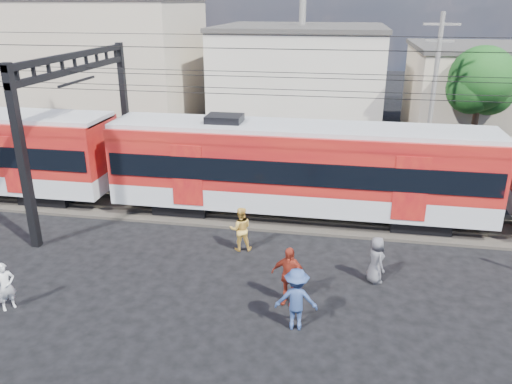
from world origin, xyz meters
TOP-DOWN VIEW (x-y plane):
  - ground at (0.00, 0.00)m, footprint 120.00×120.00m
  - track_bed at (0.00, 8.00)m, footprint 70.00×3.40m
  - rail_near at (0.00, 7.25)m, footprint 70.00×0.12m
  - rail_far at (0.00, 8.75)m, footprint 70.00×0.12m
  - commuter_train at (-0.04, 8.00)m, footprint 50.30×3.08m
  - catenary at (-8.65, 8.00)m, footprint 70.00×9.30m
  - building_west at (-17.00, 24.00)m, footprint 14.28×10.20m
  - building_midwest at (-2.00, 27.00)m, footprint 12.24×12.24m
  - utility_pole_mid at (6.00, 15.00)m, footprint 1.80×0.24m
  - tree_near at (9.19, 18.09)m, footprint 3.82×3.64m
  - pedestrian_a at (-8.38, -0.53)m, footprint 0.64×0.68m
  - pedestrian_b at (-2.08, 4.60)m, footprint 0.98×0.85m
  - pedestrian_c at (0.50, 0.07)m, footprint 1.29×0.80m
  - pedestrian_d at (0.14, 1.30)m, footprint 1.22×0.72m
  - pedestrian_e at (2.88, 3.11)m, footprint 0.83×0.96m

SIDE VIEW (x-z plane):
  - ground at x=0.00m, z-range 0.00..0.00m
  - track_bed at x=0.00m, z-range 0.00..0.12m
  - rail_near at x=0.00m, z-range 0.12..0.24m
  - rail_far at x=0.00m, z-range 0.12..0.24m
  - pedestrian_a at x=-8.38m, z-range 0.00..1.56m
  - pedestrian_e at x=2.88m, z-range 0.00..1.65m
  - pedestrian_b at x=-2.08m, z-range 0.00..1.74m
  - pedestrian_c at x=0.50m, z-range 0.00..1.92m
  - pedestrian_d at x=0.14m, z-range 0.00..1.95m
  - commuter_train at x=-0.04m, z-range 0.31..4.49m
  - building_midwest at x=-2.00m, z-range 0.01..7.31m
  - utility_pole_mid at x=6.00m, z-range 0.28..8.78m
  - building_west at x=-17.00m, z-range 0.01..9.31m
  - tree_near at x=9.19m, z-range 1.30..8.02m
  - catenary at x=-8.65m, z-range 1.38..8.89m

